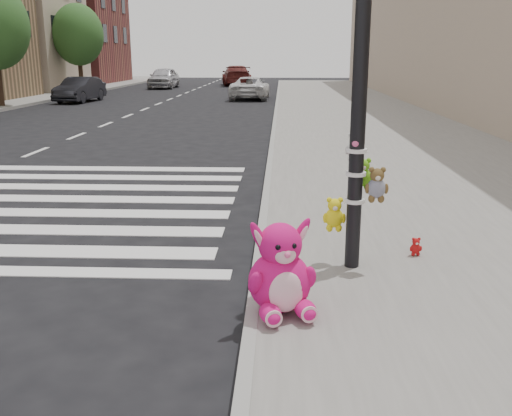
# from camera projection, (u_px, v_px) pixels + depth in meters

# --- Properties ---
(ground) EXTENTS (120.00, 120.00, 0.00)m
(ground) POSITION_uv_depth(u_px,v_px,m) (64.00, 353.00, 4.78)
(ground) COLOR black
(ground) RESTS_ON ground
(sidewalk_near) EXTENTS (7.00, 80.00, 0.14)m
(sidewalk_near) POSITION_uv_depth(u_px,v_px,m) (410.00, 152.00, 14.19)
(sidewalk_near) COLOR slate
(sidewalk_near) RESTS_ON ground
(curb_edge) EXTENTS (0.12, 80.00, 0.15)m
(curb_edge) POSITION_uv_depth(u_px,v_px,m) (271.00, 151.00, 14.34)
(curb_edge) COLOR gray
(curb_edge) RESTS_ON ground
(bld_far_d) EXTENTS (6.00, 8.00, 10.00)m
(bld_far_d) POSITION_uv_depth(u_px,v_px,m) (23.00, 15.00, 37.91)
(bld_far_d) COLOR tan
(bld_far_d) RESTS_ON ground
(bld_far_e) EXTENTS (6.00, 10.00, 9.00)m
(bld_far_e) POSITION_uv_depth(u_px,v_px,m) (80.00, 30.00, 48.65)
(bld_far_e) COLOR brown
(bld_far_e) RESTS_ON ground
(signal_pole) EXTENTS (0.68, 0.48, 4.00)m
(signal_pole) POSITION_uv_depth(u_px,v_px,m) (359.00, 115.00, 5.94)
(signal_pole) COLOR black
(signal_pole) RESTS_ON sidewalk_near
(tree_far_c) EXTENTS (3.20, 3.20, 5.44)m
(tree_far_c) POSITION_uv_depth(u_px,v_px,m) (78.00, 35.00, 36.15)
(tree_far_c) COLOR #382619
(tree_far_c) RESTS_ON sidewalk_far
(pink_bunny) EXTENTS (0.71, 0.78, 0.90)m
(pink_bunny) POSITION_uv_depth(u_px,v_px,m) (281.00, 275.00, 5.12)
(pink_bunny) COLOR #DF1275
(pink_bunny) RESTS_ON sidewalk_near
(red_teddy) EXTENTS (0.16, 0.12, 0.22)m
(red_teddy) POSITION_uv_depth(u_px,v_px,m) (416.00, 246.00, 6.66)
(red_teddy) COLOR red
(red_teddy) RESTS_ON sidewalk_near
(car_dark_far) EXTENTS (1.70, 4.04, 1.30)m
(car_dark_far) POSITION_uv_depth(u_px,v_px,m) (80.00, 90.00, 30.08)
(car_dark_far) COLOR black
(car_dark_far) RESTS_ON ground
(car_white_near) EXTENTS (2.12, 4.50, 1.24)m
(car_white_near) POSITION_uv_depth(u_px,v_px,m) (250.00, 88.00, 32.01)
(car_white_near) COLOR silver
(car_white_near) RESTS_ON ground
(car_maroon_near) EXTENTS (2.92, 5.71, 1.59)m
(car_maroon_near) POSITION_uv_depth(u_px,v_px,m) (236.00, 75.00, 46.54)
(car_maroon_near) COLOR #5C1D1A
(car_maroon_near) RESTS_ON ground
(car_silver_deep) EXTENTS (1.83, 4.54, 1.55)m
(car_silver_deep) POSITION_uv_depth(u_px,v_px,m) (164.00, 78.00, 42.46)
(car_silver_deep) COLOR #B7B6BB
(car_silver_deep) RESTS_ON ground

